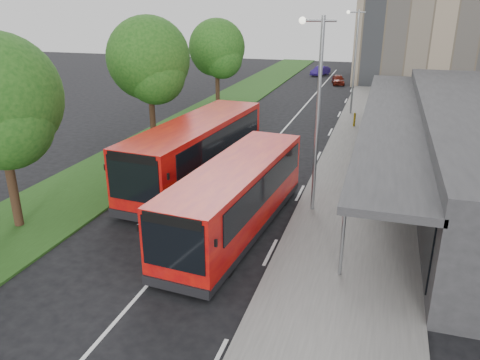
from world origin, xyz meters
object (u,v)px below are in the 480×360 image
at_px(tree_far, 217,51).
at_px(car_near, 338,80).
at_px(bus_main, 236,197).
at_px(car_far, 320,71).
at_px(lamp_post_far, 354,56).
at_px(bollard, 354,120).
at_px(lamp_post_near, 316,105).
at_px(bus_second, 197,152).
at_px(litter_bin, 359,155).
at_px(tree_mid, 149,64).

xyz_separation_m(tree_far, car_near, (8.55, 16.37, -4.30)).
xyz_separation_m(bus_main, car_far, (-2.98, 44.71, -0.87)).
distance_m(lamp_post_far, bollard, 6.03).
bearing_deg(tree_far, bollard, -16.25).
height_order(lamp_post_far, car_near, lamp_post_far).
relative_size(tree_far, lamp_post_near, 0.94).
height_order(bus_main, bollard, bus_main).
xyz_separation_m(bus_second, car_far, (0.56, 40.06, -1.05)).
xyz_separation_m(bus_second, car_near, (3.49, 33.47, -1.07)).
height_order(lamp_post_far, bus_main, lamp_post_far).
relative_size(litter_bin, bollard, 0.97).
xyz_separation_m(lamp_post_far, bollard, (0.69, -4.39, -4.08)).
height_order(bus_main, bus_second, bus_second).
xyz_separation_m(lamp_post_near, bus_second, (-6.08, 1.95, -3.10)).
distance_m(tree_mid, car_near, 29.98).
distance_m(bus_main, litter_bin, 10.52).
xyz_separation_m(bus_main, bus_second, (-3.54, 4.65, 0.17)).
distance_m(lamp_post_far, bus_second, 19.30).
bearing_deg(tree_mid, car_near, 73.23).
bearing_deg(bus_second, litter_bin, 37.93).
distance_m(bollard, car_near, 20.08).
xyz_separation_m(lamp_post_far, car_far, (-5.51, 22.01, -4.15)).
height_order(tree_mid, litter_bin, tree_mid).
distance_m(tree_mid, car_far, 35.70).
distance_m(tree_mid, lamp_post_near, 13.18).
distance_m(lamp_post_far, litter_bin, 13.77).
height_order(tree_mid, bollard, tree_mid).
distance_m(car_near, car_far, 7.21).
xyz_separation_m(tree_mid, litter_bin, (12.71, -0.10, -4.54)).
bearing_deg(car_near, tree_mid, -117.25).
xyz_separation_m(lamp_post_near, bollard, (0.69, 15.61, -4.08)).
bearing_deg(car_near, lamp_post_near, -96.31).
bearing_deg(tree_far, lamp_post_near, -59.71).
distance_m(tree_far, bollard, 13.01).
height_order(tree_mid, lamp_post_near, lamp_post_near).
bearing_deg(litter_bin, tree_far, 136.39).
height_order(tree_far, bus_second, tree_far).
height_order(lamp_post_near, litter_bin, lamp_post_near).
xyz_separation_m(lamp_post_far, bus_main, (-2.54, -22.70, -3.27)).
distance_m(tree_mid, bus_main, 13.52).
distance_m(lamp_post_near, bus_main, 4.94).
xyz_separation_m(bus_main, litter_bin, (4.11, 9.65, -0.82)).
distance_m(bus_second, litter_bin, 9.20).
relative_size(bus_main, bus_second, 0.89).
xyz_separation_m(lamp_post_far, litter_bin, (1.58, -13.05, -4.09)).
relative_size(lamp_post_far, car_near, 2.50).
distance_m(lamp_post_near, litter_bin, 8.22).
bearing_deg(litter_bin, lamp_post_far, 96.90).
height_order(tree_far, bollard, tree_far).
relative_size(tree_far, car_near, 2.35).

